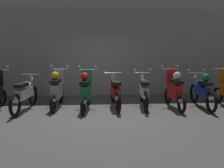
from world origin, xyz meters
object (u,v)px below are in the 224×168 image
(motorbike_slot_7, at_px, (174,90))
(motorbike_slot_8, at_px, (202,91))
(motorbike_slot_5, at_px, (115,92))
(motorbike_slot_6, at_px, (144,91))
(motorbike_slot_3, at_px, (57,89))
(motorbike_slot_2, at_px, (25,94))
(motorbike_slot_4, at_px, (86,91))

(motorbike_slot_7, xyz_separation_m, motorbike_slot_8, (0.90, 0.04, -0.04))
(motorbike_slot_5, xyz_separation_m, motorbike_slot_6, (0.90, 0.03, 0.00))
(motorbike_slot_3, distance_m, motorbike_slot_8, 4.51)
(motorbike_slot_2, xyz_separation_m, motorbike_slot_7, (4.50, -0.02, 0.08))
(motorbike_slot_2, xyz_separation_m, motorbike_slot_3, (0.90, 0.27, 0.08))
(motorbike_slot_2, relative_size, motorbike_slot_8, 1.00)
(motorbike_slot_5, distance_m, motorbike_slot_6, 0.91)
(motorbike_slot_3, bearing_deg, motorbike_slot_2, -163.51)
(motorbike_slot_5, relative_size, motorbike_slot_6, 1.00)
(motorbike_slot_8, bearing_deg, motorbike_slot_5, 176.23)
(motorbike_slot_3, distance_m, motorbike_slot_5, 1.80)
(motorbike_slot_6, bearing_deg, motorbike_slot_5, -178.06)
(motorbike_slot_4, relative_size, motorbike_slot_5, 0.86)
(motorbike_slot_5, xyz_separation_m, motorbike_slot_7, (1.80, -0.22, 0.08))
(motorbike_slot_2, distance_m, motorbike_slot_6, 3.61)
(motorbike_slot_7, bearing_deg, motorbike_slot_5, 173.18)
(motorbike_slot_6, height_order, motorbike_slot_8, same)
(motorbike_slot_3, relative_size, motorbike_slot_8, 0.86)
(motorbike_slot_2, height_order, motorbike_slot_6, motorbike_slot_6)
(motorbike_slot_3, distance_m, motorbike_slot_4, 0.95)
(motorbike_slot_6, relative_size, motorbike_slot_8, 1.00)
(motorbike_slot_2, distance_m, motorbike_slot_8, 5.40)
(motorbike_slot_2, height_order, motorbike_slot_3, motorbike_slot_3)
(motorbike_slot_4, xyz_separation_m, motorbike_slot_5, (0.90, 0.22, -0.08))
(motorbike_slot_2, bearing_deg, motorbike_slot_6, 3.64)
(motorbike_slot_3, height_order, motorbike_slot_6, motorbike_slot_3)
(motorbike_slot_2, height_order, motorbike_slot_8, motorbike_slot_8)
(motorbike_slot_3, relative_size, motorbike_slot_7, 1.00)
(motorbike_slot_7, distance_m, motorbike_slot_8, 0.90)
(motorbike_slot_2, relative_size, motorbike_slot_5, 1.00)
(motorbike_slot_3, xyz_separation_m, motorbike_slot_5, (1.80, -0.07, -0.08))
(motorbike_slot_2, distance_m, motorbike_slot_7, 4.50)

